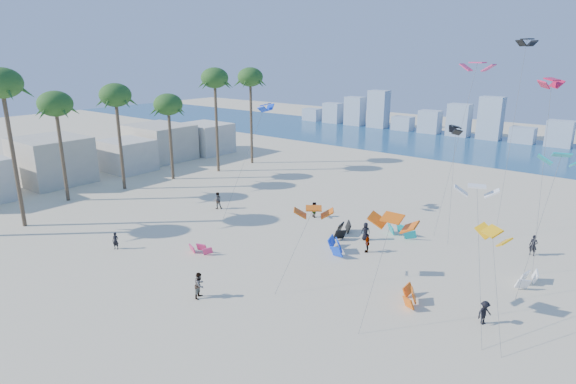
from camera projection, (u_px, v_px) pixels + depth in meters
The scene contains 10 objects.
ground at pixel (118, 293), 34.46m from camera, with size 220.00×220.00×0.00m, color beige.
ocean at pixel (464, 146), 88.33m from camera, with size 220.00×220.00×0.00m, color navy.
kitesurfer_near at pixel (116, 241), 41.92m from camera, with size 0.56×0.37×1.54m, color black.
kitesurfer_mid at pixel (200, 285), 33.59m from camera, with size 0.93×0.72×1.90m, color gray.
kitesurfers_far at pixel (342, 230), 44.16m from camera, with size 31.60×14.50×1.90m.
grounded_kites at pixel (374, 249), 40.90m from camera, with size 25.45×16.03×1.07m.
flying_kites at pixel (450, 134), 37.54m from camera, with size 30.87×32.55×18.47m.
palm_row at pixel (123, 94), 56.46m from camera, with size 8.66×44.80×15.45m.
beachfront_buildings at pixel (113, 152), 69.49m from camera, with size 11.50×43.00×6.00m.
distant_skyline at pixel (477, 123), 95.65m from camera, with size 85.00×3.00×8.40m.
Camera 1 is at (29.01, -16.44, 16.78)m, focal length 29.68 mm.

